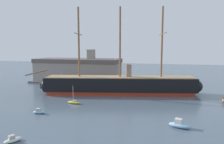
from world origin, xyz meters
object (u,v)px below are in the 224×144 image
Objects in this scene: motorboat_mid_right at (180,125)px; motorboat_distant_centre at (133,87)px; sailboat_far_left at (61,88)px; seagull_in_flight at (82,55)px; dockside_warehouse_left at (78,70)px; motorboat_foreground_left at (13,140)px; motorboat_mid_left at (39,112)px; sailboat_alongside_bow at (74,102)px; tall_ship at (120,85)px.

motorboat_mid_right is 1.19× the size of motorboat_distant_centre.
seagull_in_flight is (18.96, -22.78, 14.37)m from sailboat_far_left.
dockside_warehouse_left is 46.67m from seagull_in_flight.
motorboat_foreground_left is at bearing -71.94° from sailboat_far_left.
motorboat_distant_centre is (18.18, 39.41, 0.09)m from motorboat_mid_left.
motorboat_distant_centre is 36.74m from seagull_in_flight.
sailboat_alongside_bow is 40.38m from dockside_warehouse_left.
seagull_in_flight reaches higher than motorboat_mid_left.
motorboat_mid_right is 4.85× the size of seagull_in_flight.
motorboat_mid_right is at bearing 26.61° from motorboat_foreground_left.
tall_ship is 1.44× the size of dockside_warehouse_left.
dockside_warehouse_left is (-44.73, 48.76, 5.03)m from motorboat_mid_right.
seagull_in_flight is at bearing 163.30° from motorboat_mid_right.
sailboat_alongside_bow is at bearing 158.61° from motorboat_mid_right.
motorboat_mid_left is at bearing 178.78° from motorboat_mid_right.
motorboat_foreground_left is 0.70× the size of motorboat_mid_right.
motorboat_distant_centre is at bearing 19.56° from sailboat_far_left.
motorboat_mid_left is 0.08× the size of dockside_warehouse_left.
motorboat_mid_right is (34.37, -0.73, 0.20)m from motorboat_mid_left.
motorboat_distant_centre is 30.25m from dockside_warehouse_left.
motorboat_mid_right is at bearing -55.63° from tall_ship.
seagull_in_flight is (19.74, -41.26, 9.25)m from dockside_warehouse_left.
seagull_in_flight is at bearing 35.77° from motorboat_mid_left.
dockside_warehouse_left is (-0.79, 18.48, 5.13)m from sailboat_far_left.
seagull_in_flight is (-24.99, 7.50, 14.27)m from motorboat_mid_right.
seagull_in_flight reaches higher than motorboat_mid_right.
seagull_in_flight reaches higher than motorboat_distant_centre.
tall_ship is 9.40× the size of sailboat_far_left.
seagull_in_flight is (9.39, 6.76, 14.48)m from motorboat_mid_left.
motorboat_mid_left is 11.86m from sailboat_alongside_bow.
motorboat_mid_right is at bearing -21.39° from sailboat_alongside_bow.
sailboat_far_left reaches higher than sailboat_alongside_bow.
tall_ship is at bearing 61.09° from motorboat_mid_left.
motorboat_mid_right reaches higher than motorboat_foreground_left.
sailboat_alongside_bow is at bearing -52.64° from sailboat_far_left.
motorboat_foreground_left is at bearing -153.39° from motorboat_mid_right.
motorboat_mid_right is 29.74m from seagull_in_flight.
sailboat_far_left reaches higher than motorboat_foreground_left.
tall_ship is 44.07m from motorboat_foreground_left.
sailboat_far_left reaches higher than motorboat_distant_centre.
motorboat_mid_right is (29.28, 14.67, 0.21)m from motorboat_foreground_left.
seagull_in_flight reaches higher than motorboat_foreground_left.
motorboat_mid_left is 0.82× the size of motorboat_distant_centre.
motorboat_mid_right is 0.11× the size of dockside_warehouse_left.
sailboat_far_left is at bearing 145.43° from motorboat_mid_right.
dockside_warehouse_left is at bearing 103.69° from motorboat_foreground_left.
motorboat_mid_left reaches higher than motorboat_foreground_left.
sailboat_alongside_bow is 1.33× the size of motorboat_distant_centre.
motorboat_mid_right is at bearing -1.22° from motorboat_mid_left.
motorboat_mid_left is at bearing -72.06° from sailboat_far_left.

